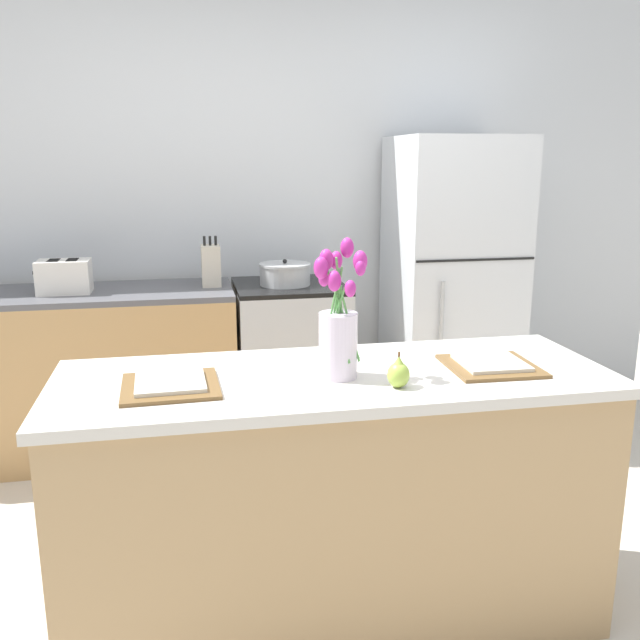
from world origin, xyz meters
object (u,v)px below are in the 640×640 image
at_px(pear_figurine, 398,373).
at_px(cooking_pot, 285,274).
at_px(stove_range, 290,362).
at_px(knife_block, 211,265).
at_px(flower_vase, 339,328).
at_px(plate_setting_left, 170,385).
at_px(plate_setting_right, 491,365).
at_px(refrigerator, 451,287).
at_px(toaster, 64,276).

xyz_separation_m(pear_figurine, cooking_pot, (-0.09, 1.75, 0.02)).
height_order(stove_range, cooking_pot, cooking_pot).
bearing_deg(knife_block, stove_range, -4.61).
distance_m(cooking_pot, knife_block, 0.40).
height_order(flower_vase, knife_block, flower_vase).
distance_m(flower_vase, knife_block, 1.70).
xyz_separation_m(flower_vase, plate_setting_left, (-0.53, -0.00, -0.15)).
bearing_deg(knife_block, cooking_pot, -7.82).
relative_size(flower_vase, knife_block, 1.63).
bearing_deg(plate_setting_right, knife_block, 116.79).
distance_m(refrigerator, pear_figurine, 1.99).
distance_m(stove_range, plate_setting_right, 1.75).
bearing_deg(refrigerator, plate_setting_right, -107.82).
xyz_separation_m(flower_vase, pear_figurine, (0.15, -0.13, -0.12)).
distance_m(refrigerator, plate_setting_left, 2.27).
height_order(refrigerator, pear_figurine, refrigerator).
bearing_deg(cooking_pot, knife_block, 172.18).
bearing_deg(plate_setting_left, refrigerator, 46.27).
bearing_deg(pear_figurine, knife_block, 104.97).
height_order(refrigerator, flower_vase, refrigerator).
bearing_deg(stove_range, plate_setting_left, -110.74).
relative_size(pear_figurine, plate_setting_right, 0.38).
bearing_deg(cooking_pot, toaster, -179.62).
relative_size(stove_range, toaster, 3.21).
height_order(refrigerator, cooking_pot, refrigerator).
xyz_separation_m(plate_setting_right, knife_block, (-0.85, 1.68, 0.11)).
distance_m(pear_figurine, knife_block, 1.87).
distance_m(plate_setting_left, plate_setting_right, 1.04).
bearing_deg(flower_vase, pear_figurine, -40.83).
relative_size(cooking_pot, knife_block, 1.05).
relative_size(stove_range, knife_block, 3.33).
height_order(flower_vase, cooking_pot, flower_vase).
xyz_separation_m(stove_range, pear_figurine, (0.06, -1.77, 0.49)).
bearing_deg(refrigerator, cooking_pot, -178.77).
distance_m(stove_range, cooking_pot, 0.51).
distance_m(flower_vase, plate_setting_right, 0.54).
xyz_separation_m(pear_figurine, plate_setting_left, (-0.68, 0.13, -0.03)).
bearing_deg(plate_setting_right, flower_vase, 179.51).
relative_size(stove_range, cooking_pot, 3.17).
relative_size(pear_figurine, knife_block, 0.42).
bearing_deg(flower_vase, toaster, 123.73).
bearing_deg(plate_setting_left, pear_figurine, -10.75).
height_order(toaster, cooking_pot, toaster).
bearing_deg(plate_setting_left, cooking_pot, 69.90).
xyz_separation_m(stove_range, flower_vase, (-0.10, -1.64, 0.60)).
bearing_deg(cooking_pot, plate_setting_right, -74.49).
distance_m(flower_vase, toaster, 1.94).
height_order(pear_figurine, knife_block, knife_block).
height_order(refrigerator, plate_setting_right, refrigerator).
distance_m(toaster, cooking_pot, 1.14).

